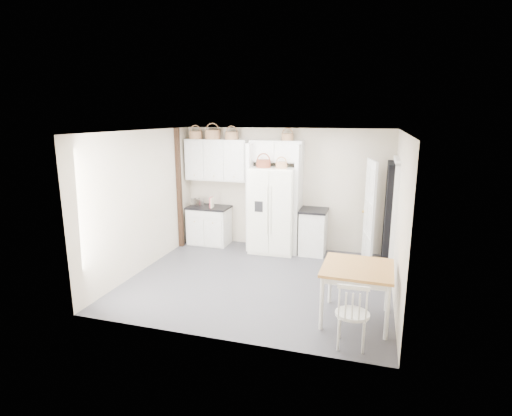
% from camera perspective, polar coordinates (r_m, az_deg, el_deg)
% --- Properties ---
extents(floor, '(4.50, 4.50, 0.00)m').
position_cam_1_polar(floor, '(7.20, 0.47, -10.25)').
color(floor, '#454545').
rests_on(floor, ground).
extents(ceiling, '(4.50, 4.50, 0.00)m').
position_cam_1_polar(ceiling, '(6.62, 0.51, 10.90)').
color(ceiling, white).
rests_on(ceiling, wall_back).
extents(wall_back, '(4.50, 0.00, 4.50)m').
position_cam_1_polar(wall_back, '(8.69, 4.12, 2.75)').
color(wall_back, beige).
rests_on(wall_back, floor).
extents(wall_left, '(0.00, 4.00, 4.00)m').
position_cam_1_polar(wall_left, '(7.71, -15.82, 0.96)').
color(wall_left, beige).
rests_on(wall_left, floor).
extents(wall_right, '(0.00, 4.00, 4.00)m').
position_cam_1_polar(wall_right, '(6.56, 19.75, -1.38)').
color(wall_right, beige).
rests_on(wall_right, floor).
extents(refrigerator, '(0.94, 0.75, 1.81)m').
position_cam_1_polar(refrigerator, '(8.45, 2.54, -0.27)').
color(refrigerator, white).
rests_on(refrigerator, floor).
extents(base_cab_left, '(0.89, 0.56, 0.83)m').
position_cam_1_polar(base_cab_left, '(9.11, -6.69, -2.55)').
color(base_cab_left, white).
rests_on(base_cab_left, floor).
extents(base_cab_right, '(0.52, 0.62, 0.91)m').
position_cam_1_polar(base_cab_right, '(8.48, 8.17, -3.47)').
color(base_cab_right, white).
rests_on(base_cab_right, floor).
extents(dining_table, '(0.99, 0.99, 0.80)m').
position_cam_1_polar(dining_table, '(5.93, 14.12, -11.73)').
color(dining_table, '#AA602E').
rests_on(dining_table, floor).
extents(windsor_chair, '(0.43, 0.39, 0.87)m').
position_cam_1_polar(windsor_chair, '(5.28, 13.60, -14.49)').
color(windsor_chair, white).
rests_on(windsor_chair, floor).
extents(counter_left, '(0.93, 0.60, 0.04)m').
position_cam_1_polar(counter_left, '(9.01, -6.76, 0.09)').
color(counter_left, black).
rests_on(counter_left, base_cab_left).
extents(counter_right, '(0.56, 0.67, 0.04)m').
position_cam_1_polar(counter_right, '(8.36, 8.28, -0.33)').
color(counter_right, black).
rests_on(counter_right, base_cab_right).
extents(toaster, '(0.29, 0.22, 0.18)m').
position_cam_1_polar(toaster, '(9.05, -8.38, 0.81)').
color(toaster, silver).
rests_on(toaster, counter_left).
extents(cookbook_red, '(0.04, 0.16, 0.24)m').
position_cam_1_polar(cookbook_red, '(8.87, -6.38, 0.80)').
color(cookbook_red, '#AF2839').
rests_on(cookbook_red, counter_left).
extents(cookbook_cream, '(0.04, 0.16, 0.23)m').
position_cam_1_polar(cookbook_cream, '(8.86, -6.31, 0.79)').
color(cookbook_cream, '#F7EFC6').
rests_on(cookbook_cream, counter_left).
extents(basket_upper_a, '(0.29, 0.29, 0.17)m').
position_cam_1_polar(basket_upper_a, '(9.04, -8.62, 10.26)').
color(basket_upper_a, '#946A44').
rests_on(basket_upper_a, upper_cabinet).
extents(basket_upper_b, '(0.34, 0.34, 0.20)m').
position_cam_1_polar(basket_upper_b, '(8.88, -6.21, 10.38)').
color(basket_upper_b, '#946A44').
rests_on(basket_upper_b, upper_cabinet).
extents(basket_upper_c, '(0.29, 0.29, 0.16)m').
position_cam_1_polar(basket_upper_c, '(8.72, -3.49, 10.28)').
color(basket_upper_c, '#946A44').
rests_on(basket_upper_c, upper_cabinet).
extents(basket_bridge_b, '(0.25, 0.25, 0.14)m').
position_cam_1_polar(basket_bridge_b, '(8.38, 4.52, 10.07)').
color(basket_bridge_b, '#946A44').
rests_on(basket_bridge_b, bridge_cabinet).
extents(basket_fridge_a, '(0.30, 0.30, 0.16)m').
position_cam_1_polar(basket_fridge_a, '(8.24, 1.08, 6.35)').
color(basket_fridge_a, '#562815').
rests_on(basket_fridge_a, refrigerator).
extents(basket_fridge_b, '(0.23, 0.23, 0.13)m').
position_cam_1_polar(basket_fridge_b, '(8.15, 3.65, 6.14)').
color(basket_fridge_b, '#946A44').
rests_on(basket_fridge_b, refrigerator).
extents(upper_cabinet, '(1.40, 0.34, 0.90)m').
position_cam_1_polar(upper_cabinet, '(8.89, -5.61, 6.85)').
color(upper_cabinet, white).
rests_on(upper_cabinet, wall_back).
extents(bridge_cabinet, '(1.12, 0.34, 0.45)m').
position_cam_1_polar(bridge_cabinet, '(8.45, 2.96, 8.11)').
color(bridge_cabinet, white).
rests_on(bridge_cabinet, wall_back).
extents(fridge_panel_left, '(0.08, 0.60, 2.30)m').
position_cam_1_polar(fridge_panel_left, '(8.60, -0.62, 1.65)').
color(fridge_panel_left, white).
rests_on(fridge_panel_left, floor).
extents(fridge_panel_right, '(0.08, 0.60, 2.30)m').
position_cam_1_polar(fridge_panel_right, '(8.36, 6.07, 1.25)').
color(fridge_panel_right, white).
rests_on(fridge_panel_right, floor).
extents(trim_post, '(0.09, 0.09, 2.60)m').
position_cam_1_polar(trim_post, '(8.83, -10.91, 2.70)').
color(trim_post, black).
rests_on(trim_post, floor).
extents(doorway_void, '(0.18, 0.85, 2.05)m').
position_cam_1_polar(doorway_void, '(7.59, 18.54, -1.54)').
color(doorway_void, black).
rests_on(doorway_void, floor).
extents(door_slab, '(0.21, 0.79, 2.05)m').
position_cam_1_polar(door_slab, '(7.91, 15.87, -0.79)').
color(door_slab, white).
rests_on(door_slab, floor).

